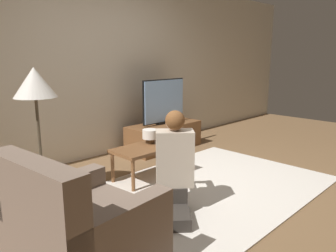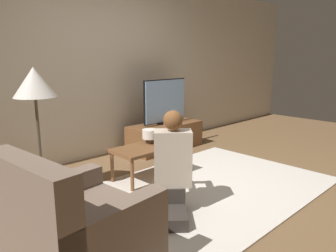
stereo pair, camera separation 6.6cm
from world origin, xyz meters
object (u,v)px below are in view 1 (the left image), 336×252
(tv, at_px, (164,101))
(floor_lamp, at_px, (35,89))
(coffee_table, at_px, (148,150))
(armchair, at_px, (81,235))
(table_lamp, at_px, (150,135))
(person_kneeling, at_px, (175,165))

(tv, distance_m, floor_lamp, 2.21)
(tv, bearing_deg, coffee_table, -142.83)
(coffee_table, relative_size, floor_lamp, 0.63)
(armchair, height_order, table_lamp, armchair)
(coffee_table, xyz_separation_m, floor_lamp, (-1.11, 0.38, 0.77))
(coffee_table, height_order, person_kneeling, person_kneeling)
(table_lamp, bearing_deg, armchair, -145.61)
(person_kneeling, bearing_deg, table_lamp, -77.38)
(coffee_table, bearing_deg, person_kneeling, -115.84)
(coffee_table, relative_size, table_lamp, 4.64)
(coffee_table, bearing_deg, tv, 37.17)
(tv, distance_m, armchair, 3.11)
(person_kneeling, xyz_separation_m, table_lamp, (0.50, 0.89, 0.04))
(floor_lamp, relative_size, armchair, 1.49)
(floor_lamp, distance_m, person_kneeling, 1.53)
(person_kneeling, bearing_deg, coffee_table, -73.95)
(floor_lamp, xyz_separation_m, armchair, (-0.37, -1.38, -0.83))
(armchair, bearing_deg, floor_lamp, -20.17)
(floor_lamp, distance_m, table_lamp, 1.40)
(coffee_table, height_order, floor_lamp, floor_lamp)
(floor_lamp, relative_size, table_lamp, 7.40)
(tv, height_order, coffee_table, tv)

